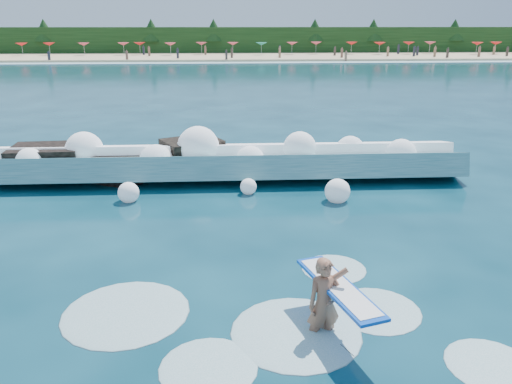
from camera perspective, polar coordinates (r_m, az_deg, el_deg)
ground at (r=12.91m, az=-6.21°, el=-8.04°), size 200.00×200.00×0.00m
beach at (r=89.69m, az=-3.87°, el=15.17°), size 140.00×20.00×0.40m
wet_band at (r=78.73m, az=-3.92°, el=14.56°), size 140.00×5.00×0.08m
treeline at (r=99.57m, az=-3.86°, el=16.85°), size 140.00×4.00×5.00m
breaking_wave at (r=19.65m, az=-3.42°, el=3.24°), size 18.22×2.83×1.57m
rock_cluster at (r=20.71m, az=-15.88°, el=3.19°), size 8.46×3.63×1.54m
surfer_with_board at (r=9.98m, az=8.16°, el=-12.15°), size 1.33×3.04×1.91m
wave_spray at (r=19.54m, az=-4.64°, el=4.28°), size 15.43×4.70×2.06m
surf_foam at (r=10.52m, az=-0.02°, el=-14.70°), size 9.00×5.44×0.13m
beach_umbrellas at (r=92.05m, az=-4.21°, el=16.54°), size 112.10×5.36×0.50m
beachgoers at (r=85.54m, az=-6.03°, el=15.51°), size 97.55×13.22×1.92m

